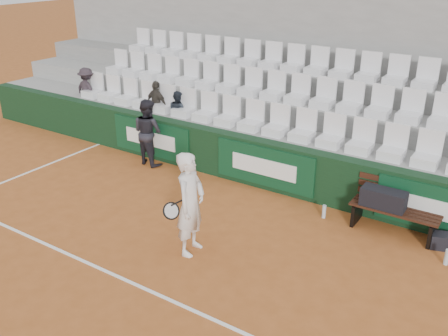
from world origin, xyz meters
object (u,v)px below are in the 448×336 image
bench_left (394,220)px  spectator_c (177,93)px  ball_kid (148,132)px  spectator_a (86,73)px  sports_bag_left (383,198)px  water_bottle_near (324,212)px  tennis_player (190,204)px  spectator_b (156,86)px  sports_bag_ground (443,241)px  water_bottle_far (447,257)px

bench_left → spectator_c: spectator_c is taller
bench_left → ball_kid: 5.61m
spectator_a → sports_bag_left: bearing=177.3°
water_bottle_near → tennis_player: bearing=-121.6°
water_bottle_near → spectator_c: spectator_c is taller
ball_kid → spectator_a: (-2.86, 0.87, 0.83)m
sports_bag_left → spectator_b: spectator_b is taller
sports_bag_ground → spectator_a: bearing=174.1°
sports_bag_left → spectator_c: 5.36m
tennis_player → spectator_b: bearing=136.4°
sports_bag_left → bench_left: bearing=11.5°
tennis_player → spectator_c: bearing=130.6°
water_bottle_far → ball_kid: ball_kid is taller
water_bottle_near → sports_bag_ground: bearing=3.4°
bench_left → ball_kid: ball_kid is taller
water_bottle_near → spectator_a: size_ratio=0.21×
water_bottle_near → water_bottle_far: 2.22m
sports_bag_ground → spectator_c: bearing=171.2°
sports_bag_ground → spectator_a: 9.46m
sports_bag_ground → ball_kid: 6.47m
ball_kid → spectator_c: 1.16m
ball_kid → spectator_b: 1.28m
sports_bag_ground → spectator_c: 6.48m
water_bottle_far → tennis_player: size_ratio=0.15×
sports_bag_ground → ball_kid: size_ratio=0.27×
bench_left → ball_kid: (-5.59, 0.03, 0.54)m
ball_kid → spectator_c: (0.18, 0.87, 0.74)m
water_bottle_far → spectator_c: size_ratio=0.27×
spectator_c → water_bottle_far: bearing=-178.4°
ball_kid → tennis_player: bearing=149.9°
ball_kid → spectator_c: size_ratio=1.53×
spectator_a → ball_kid: bearing=166.9°
water_bottle_near → ball_kid: size_ratio=0.17×
sports_bag_left → ball_kid: 5.38m
sports_bag_ground → water_bottle_far: water_bottle_far is taller
spectator_c → sports_bag_left: bearing=-176.1°
water_bottle_near → water_bottle_far: (2.19, -0.35, 0.01)m
bench_left → sports_bag_left: bearing=-168.5°
water_bottle_far → tennis_player: tennis_player is taller
water_bottle_near → ball_kid: (-4.39, 0.21, 0.64)m
spectator_b → sports_bag_ground: bearing=178.4°
water_bottle_near → sports_bag_left: bearing=8.1°
ball_kid → bench_left: bearing=-171.5°
sports_bag_left → water_bottle_near: (-0.99, -0.14, -0.49)m
bench_left → spectator_b: spectator_b is taller
sports_bag_ground → tennis_player: tennis_player is taller
water_bottle_near → spectator_b: bearing=167.4°
sports_bag_ground → tennis_player: size_ratio=0.24×
spectator_a → spectator_b: bearing=-176.1°
water_bottle_near → spectator_b: 5.17m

